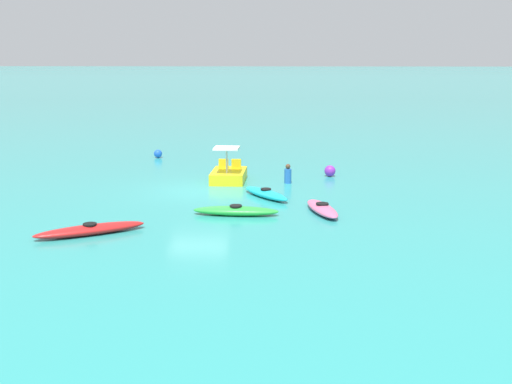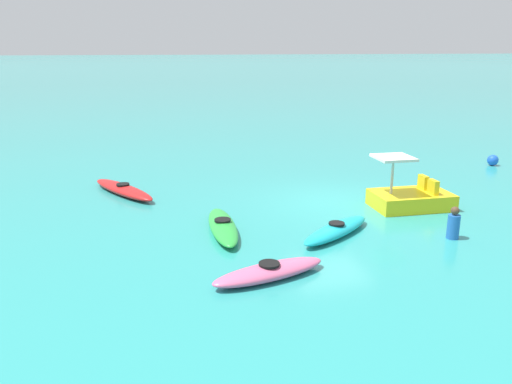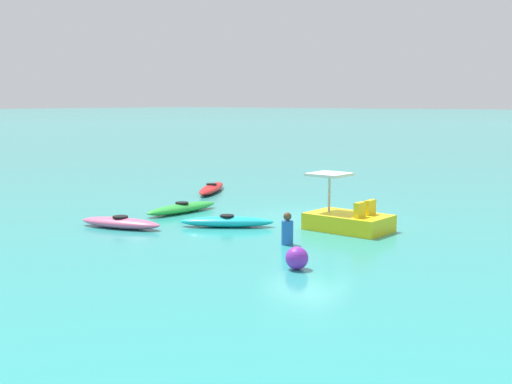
{
  "view_description": "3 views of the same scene",
  "coord_description": "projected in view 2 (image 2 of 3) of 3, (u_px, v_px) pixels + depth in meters",
  "views": [
    {
      "loc": [
        25.59,
        3.54,
        5.67
      ],
      "look_at": [
        1.7,
        2.55,
        0.37
      ],
      "focal_mm": 43.43,
      "sensor_mm": 36.0,
      "label": 1
    },
    {
      "loc": [
        6.22,
        15.06,
        4.91
      ],
      "look_at": [
        2.61,
        0.32,
        0.61
      ],
      "focal_mm": 36.2,
      "sensor_mm": 36.0,
      "label": 2
    },
    {
      "loc": [
        -11.84,
        18.03,
        3.83
      ],
      "look_at": [
        1.69,
        0.62,
        0.77
      ],
      "focal_mm": 46.0,
      "sensor_mm": 36.0,
      "label": 3
    }
  ],
  "objects": [
    {
      "name": "kayak_pink",
      "position": [
        269.0,
        272.0,
        11.27
      ],
      "size": [
        2.83,
        1.43,
        0.37
      ],
      "color": "pink",
      "rests_on": "ground_plane"
    },
    {
      "name": "person_near_shore",
      "position": [
        454.0,
        225.0,
        13.57
      ],
      "size": [
        0.44,
        0.44,
        0.88
      ],
      "color": "blue",
      "rests_on": "ground_plane"
    },
    {
      "name": "kayak_red",
      "position": [
        123.0,
        189.0,
        17.72
      ],
      "size": [
        2.37,
        3.46,
        0.37
      ],
      "color": "red",
      "rests_on": "ground_plane"
    },
    {
      "name": "buoy_blue",
      "position": [
        493.0,
        160.0,
        21.96
      ],
      "size": [
        0.46,
        0.46,
        0.46
      ],
      "primitive_type": "sphere",
      "color": "blue",
      "rests_on": "ground_plane"
    },
    {
      "name": "ground_plane",
      "position": [
        331.0,
        202.0,
        16.84
      ],
      "size": [
        600.0,
        600.0,
        0.0
      ],
      "primitive_type": "plane",
      "color": "teal"
    },
    {
      "name": "pedal_boat_yellow",
      "position": [
        411.0,
        197.0,
        16.19
      ],
      "size": [
        2.49,
        1.57,
        1.68
      ],
      "color": "yellow",
      "rests_on": "ground_plane"
    },
    {
      "name": "kayak_green",
      "position": [
        223.0,
        226.0,
        14.1
      ],
      "size": [
        0.85,
        3.14,
        0.37
      ],
      "color": "green",
      "rests_on": "ground_plane"
    },
    {
      "name": "kayak_cyan",
      "position": [
        336.0,
        230.0,
        13.82
      ],
      "size": [
        2.72,
        2.23,
        0.37
      ],
      "color": "#19B7C6",
      "rests_on": "ground_plane"
    }
  ]
}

